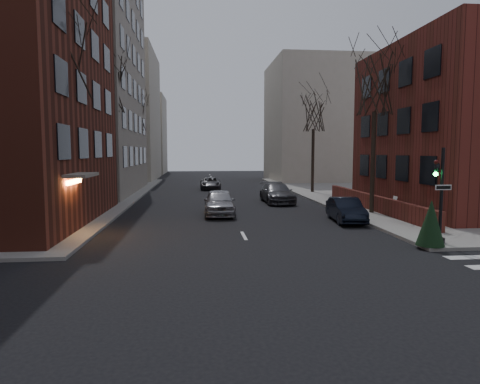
% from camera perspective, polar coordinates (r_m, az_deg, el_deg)
% --- Properties ---
extents(ground, '(160.00, 160.00, 0.00)m').
position_cam_1_polar(ground, '(9.08, 9.37, -20.68)').
color(ground, black).
rests_on(ground, ground).
extents(building_left_tan, '(18.00, 18.00, 28.00)m').
position_cam_1_polar(building_left_tan, '(45.52, -25.87, 17.60)').
color(building_left_tan, gray).
rests_on(building_left_tan, ground).
extents(building_right_brick, '(12.00, 14.00, 11.00)m').
position_cam_1_polar(building_right_brick, '(32.76, 29.30, 7.38)').
color(building_right_brick, maroon).
rests_on(building_right_brick, ground).
extents(low_wall_right, '(0.35, 16.00, 1.00)m').
position_cam_1_polar(low_wall_right, '(29.40, 17.29, -1.34)').
color(low_wall_right, maroon).
rests_on(low_wall_right, sidewalk_far_right).
extents(building_distant_la, '(14.00, 16.00, 18.00)m').
position_cam_1_polar(building_distant_la, '(64.35, -17.47, 9.64)').
color(building_distant_la, '#B5AA99').
rests_on(building_distant_la, ground).
extents(building_distant_ra, '(14.00, 14.00, 16.00)m').
position_cam_1_polar(building_distant_ra, '(60.49, 10.91, 9.13)').
color(building_distant_ra, '#B5AA99').
rests_on(building_distant_ra, ground).
extents(building_distant_lb, '(10.00, 12.00, 14.00)m').
position_cam_1_polar(building_distant_lb, '(80.65, -13.56, 7.41)').
color(building_distant_lb, '#B5AA99').
rests_on(building_distant_lb, ground).
extents(traffic_signal, '(0.76, 0.44, 4.00)m').
position_cam_1_polar(traffic_signal, '(19.77, 25.08, -1.12)').
color(traffic_signal, black).
rests_on(traffic_signal, sidewalk_far_right).
extents(tree_left_a, '(4.18, 4.18, 10.26)m').
position_cam_1_polar(tree_left_a, '(23.28, -23.10, 16.11)').
color(tree_left_a, '#2D231C').
rests_on(tree_left_a, sidewalk_far_left).
extents(tree_left_b, '(4.40, 4.40, 10.80)m').
position_cam_1_polar(tree_left_b, '(34.85, -17.10, 13.31)').
color(tree_left_b, '#2D231C').
rests_on(tree_left_b, sidewalk_far_left).
extents(tree_left_c, '(3.96, 3.96, 9.72)m').
position_cam_1_polar(tree_left_c, '(48.49, -13.78, 10.05)').
color(tree_left_c, '#2D231C').
rests_on(tree_left_c, sidewalk_far_left).
extents(tree_right_a, '(3.96, 3.96, 9.72)m').
position_cam_1_polar(tree_right_a, '(28.39, 17.57, 13.36)').
color(tree_right_a, '#2D231C').
rests_on(tree_right_a, sidewalk_far_right).
extents(tree_right_b, '(3.74, 3.74, 9.18)m').
position_cam_1_polar(tree_right_b, '(41.51, 9.78, 10.32)').
color(tree_right_b, '#2D231C').
rests_on(tree_right_b, sidewalk_far_right).
extents(streetlamp_near, '(0.36, 0.36, 6.28)m').
position_cam_1_polar(streetlamp_near, '(30.47, -17.22, 5.65)').
color(streetlamp_near, black).
rests_on(streetlamp_near, sidewalk_far_left).
extents(streetlamp_far, '(0.36, 0.36, 6.28)m').
position_cam_1_polar(streetlamp_far, '(50.23, -12.69, 5.58)').
color(streetlamp_far, black).
rests_on(streetlamp_far, sidewalk_far_left).
extents(parked_sedan, '(1.81, 4.28, 1.37)m').
position_cam_1_polar(parked_sedan, '(24.97, 13.94, -2.33)').
color(parked_sedan, black).
rests_on(parked_sedan, ground).
extents(car_lane_silver, '(2.02, 4.78, 1.61)m').
position_cam_1_polar(car_lane_silver, '(26.86, -2.76, -1.38)').
color(car_lane_silver, '#939398').
rests_on(car_lane_silver, ground).
extents(car_lane_gray, '(2.23, 5.33, 1.54)m').
position_cam_1_polar(car_lane_gray, '(33.38, 4.96, -0.13)').
color(car_lane_gray, '#404145').
rests_on(car_lane_gray, ground).
extents(car_lane_far, '(2.11, 4.55, 1.26)m').
position_cam_1_polar(car_lane_far, '(45.33, -3.98, 1.16)').
color(car_lane_far, '#3C3C41').
rests_on(car_lane_far, ground).
extents(sandwich_board, '(0.50, 0.67, 1.02)m').
position_cam_1_polar(sandwich_board, '(29.00, 20.19, -1.50)').
color(sandwich_board, white).
rests_on(sandwich_board, sidewalk_far_right).
extents(evergreen_shrub, '(1.42, 1.42, 1.88)m').
position_cam_1_polar(evergreen_shrub, '(19.13, 24.10, -3.76)').
color(evergreen_shrub, '#163317').
rests_on(evergreen_shrub, sidewalk_far_right).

